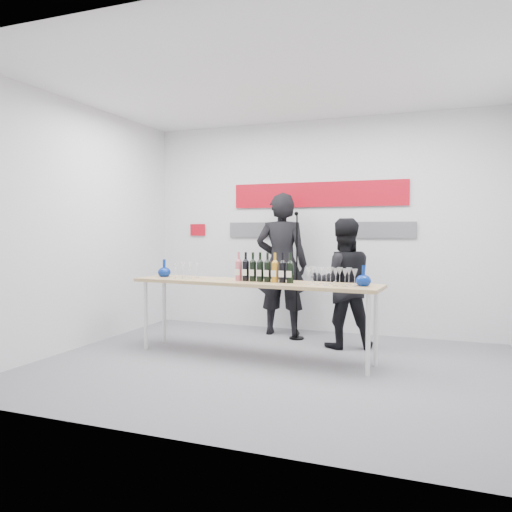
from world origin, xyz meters
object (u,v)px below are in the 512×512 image
at_px(presenter_left, 282,264).
at_px(tasting_table, 253,287).
at_px(presenter_right, 343,283).
at_px(mic_stand, 297,301).

bearing_deg(presenter_left, tasting_table, 84.63).
relative_size(tasting_table, presenter_right, 1.84).
height_order(tasting_table, presenter_left, presenter_left).
bearing_deg(mic_stand, presenter_right, -4.95).
distance_m(tasting_table, presenter_right, 1.20).
bearing_deg(tasting_table, mic_stand, 83.31).
xyz_separation_m(tasting_table, presenter_left, (-0.08, 1.30, 0.17)).
relative_size(presenter_right, mic_stand, 0.94).
bearing_deg(mic_stand, tasting_table, -85.22).
distance_m(presenter_right, mic_stand, 0.76).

